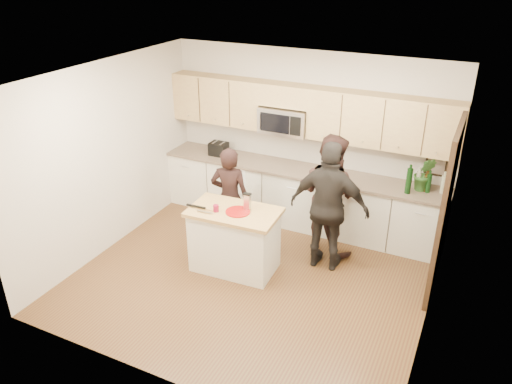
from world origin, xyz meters
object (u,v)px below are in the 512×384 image
at_px(island, 235,240).
at_px(woman_center, 329,194).
at_px(woman_right, 329,207).
at_px(woman_left, 230,198).
at_px(toaster, 219,149).

distance_m(island, woman_center, 1.48).
distance_m(woman_center, woman_right, 0.45).
relative_size(island, woman_left, 0.81).
xyz_separation_m(toaster, woman_right, (2.23, -0.97, -0.13)).
xyz_separation_m(woman_left, woman_right, (1.47, 0.05, 0.15)).
bearing_deg(woman_center, toaster, 6.76).
bearing_deg(toaster, woman_left, -53.60).
relative_size(toaster, woman_left, 0.18).
height_order(island, woman_center, woman_center).
xyz_separation_m(woman_center, woman_right, (0.14, -0.43, 0.03)).
relative_size(island, toaster, 4.38).
bearing_deg(toaster, island, -54.68).
distance_m(toaster, woman_left, 1.30).
xyz_separation_m(island, woman_left, (-0.36, 0.55, 0.31)).
bearing_deg(woman_right, island, 26.50).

